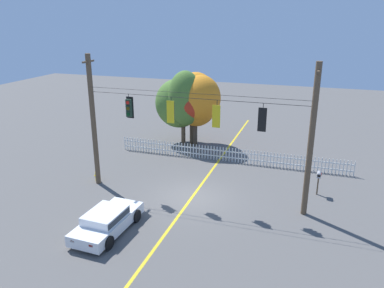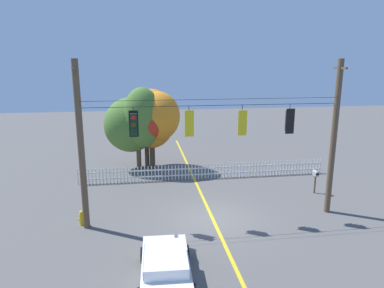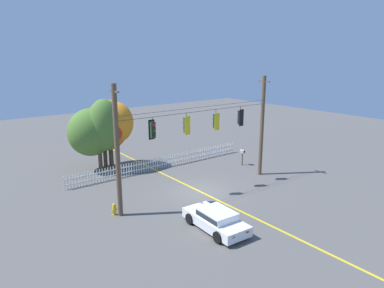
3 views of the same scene
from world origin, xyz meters
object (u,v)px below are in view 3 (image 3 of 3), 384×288
Objects in this scene: traffic_signal_northbound_primary at (153,130)px; roadside_mailbox at (242,152)px; traffic_signal_westbound_side at (216,121)px; autumn_maple_near_fence at (96,130)px; traffic_signal_eastbound_side at (186,125)px; autumn_oak_far_east at (111,123)px; traffic_signal_northbound_secondary at (240,117)px; autumn_maple_mid at (106,126)px; fire_hydrant at (114,209)px; parked_car at (216,219)px.

traffic_signal_northbound_primary is 11.61m from roadside_mailbox.
traffic_signal_westbound_side is 10.43m from autumn_maple_near_fence.
traffic_signal_westbound_side is at bearing -0.22° from traffic_signal_northbound_primary.
autumn_oak_far_east is at bearing 98.24° from traffic_signal_eastbound_side.
traffic_signal_westbound_side is 2.40m from traffic_signal_northbound_secondary.
autumn_oak_far_east reaches higher than traffic_signal_northbound_primary.
autumn_maple_mid is at bearing 114.16° from traffic_signal_westbound_side.
fire_hydrant is at bearing -106.84° from autumn_maple_near_fence.
parked_car is at bearing -107.59° from traffic_signal_eastbound_side.
autumn_maple_mid is at bearing 84.14° from traffic_signal_northbound_primary.
autumn_maple_mid is at bearing 145.26° from roadside_mailbox.
autumn_maple_mid is 12.04m from roadside_mailbox.
traffic_signal_northbound_secondary reaches higher than parked_car.
traffic_signal_northbound_secondary is at bearing 36.54° from parked_car.
traffic_signal_westbound_side is at bearing -66.64° from autumn_oak_far_east.
roadside_mailbox is (13.34, 2.33, 0.79)m from fire_hydrant.
traffic_signal_eastbound_side reaches higher than roadside_mailbox.
fire_hydrant is at bearing 174.02° from traffic_signal_northbound_primary.
autumn_maple_near_fence is 1.44× the size of parked_car.
roadside_mailbox is at bearing 37.86° from parked_car.
autumn_maple_near_fence is 14.08m from parked_car.
autumn_maple_near_fence reaches higher than fire_hydrant.
roadside_mailbox is at bearing 25.65° from traffic_signal_westbound_side.
autumn_oak_far_east is (-3.87, 8.97, -1.06)m from traffic_signal_westbound_side.
autumn_maple_near_fence is (-5.24, 8.91, -1.43)m from traffic_signal_westbound_side.
parked_car reaches higher than fire_hydrant.
traffic_signal_westbound_side reaches higher than autumn_maple_mid.
autumn_maple_mid reaches higher than fire_hydrant.
traffic_signal_northbound_secondary is 1.95× the size of fire_hydrant.
traffic_signal_northbound_primary is 6.63m from parked_car.
autumn_oak_far_east is at bearing 2.77° from autumn_maple_near_fence.
traffic_signal_westbound_side is 0.26× the size of autumn_maple_mid.
traffic_signal_northbound_secondary is at bearing -49.36° from autumn_maple_near_fence.
autumn_oak_far_east is at bearing -49.93° from autumn_maple_mid.
traffic_signal_northbound_secondary is 11.24m from fire_hydrant.
roadside_mailbox is at bearing -34.08° from autumn_oak_far_east.
autumn_maple_near_fence is at bearing 73.16° from fire_hydrant.
traffic_signal_eastbound_side is 0.99× the size of traffic_signal_northbound_secondary.
traffic_signal_eastbound_side reaches higher than parked_car.
traffic_signal_westbound_side reaches higher than roadside_mailbox.
parked_car is at bearing -89.63° from autumn_maple_mid.
traffic_signal_northbound_primary and traffic_signal_westbound_side have the same top height.
traffic_signal_eastbound_side is 1.01× the size of roadside_mailbox.
autumn_oak_far_east is at bearing 65.38° from fire_hydrant.
autumn_maple_near_fence is at bearing -177.23° from autumn_oak_far_east.
autumn_maple_mid is (-6.60, 9.35, -1.37)m from traffic_signal_northbound_secondary.
traffic_signal_northbound_primary is 7.55m from traffic_signal_northbound_secondary.
traffic_signal_eastbound_side is at bearing -0.45° from traffic_signal_northbound_primary.
autumn_maple_near_fence reaches higher than traffic_signal_northbound_secondary.
autumn_oak_far_east is 7.92× the size of fire_hydrant.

